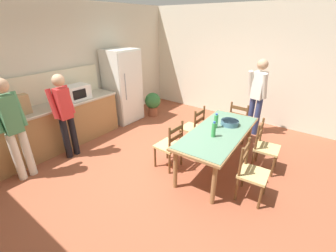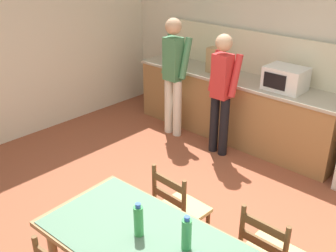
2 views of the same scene
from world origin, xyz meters
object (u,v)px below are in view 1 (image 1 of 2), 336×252
at_px(refrigerator, 123,86).
at_px(dining_table, 218,135).
at_px(microwave, 77,92).
at_px(person_by_table, 257,94).
at_px(serving_bowl, 230,122).
at_px(chair_side_near_left, 251,173).
at_px(chair_side_far_left, 170,146).
at_px(chair_side_far_right, 193,128).
at_px(chair_side_near_right, 265,147).
at_px(person_at_sink, 13,125).
at_px(chair_head_end, 240,122).
at_px(paper_bag, 22,105).
at_px(bottle_off_centre, 216,121).
at_px(bottle_near_centre, 214,130).
at_px(potted_plant, 153,103).
at_px(person_at_counter, 65,113).

xyz_separation_m(refrigerator, dining_table, (-0.58, -3.01, -0.26)).
relative_size(microwave, person_by_table, 0.29).
relative_size(serving_bowl, chair_side_near_left, 0.35).
distance_m(chair_side_far_left, chair_side_near_left, 1.44).
height_order(refrigerator, chair_side_far_right, refrigerator).
xyz_separation_m(chair_side_near_right, person_by_table, (1.35, 0.63, 0.54)).
distance_m(chair_side_far_right, person_at_sink, 3.22).
bearing_deg(dining_table, chair_side_far_left, 125.01).
relative_size(chair_side_near_right, person_by_table, 0.52).
distance_m(chair_side_near_right, person_at_sink, 4.24).
height_order(chair_head_end, chair_side_near_right, same).
height_order(paper_bag, person_by_table, person_by_table).
height_order(chair_side_near_left, chair_head_end, same).
relative_size(bottle_off_centre, chair_side_far_left, 0.30).
xyz_separation_m(refrigerator, chair_side_far_left, (-1.06, -2.31, -0.49)).
bearing_deg(bottle_off_centre, person_by_table, -5.76).
distance_m(dining_table, person_by_table, 1.86).
relative_size(microwave, chair_side_near_left, 0.55).
bearing_deg(dining_table, bottle_off_centre, 50.10).
distance_m(bottle_near_centre, person_at_sink, 3.21).
relative_size(chair_side_far_right, chair_side_near_left, 1.00).
relative_size(serving_bowl, person_by_table, 0.18).
height_order(refrigerator, chair_side_near_right, refrigerator).
bearing_deg(chair_side_near_left, potted_plant, 59.03).
bearing_deg(bottle_off_centre, chair_side_far_left, 134.87).
xyz_separation_m(chair_side_far_right, person_by_table, (1.43, -0.81, 0.54)).
xyz_separation_m(microwave, serving_bowl, (1.09, -3.07, -0.29)).
relative_size(bottle_near_centre, person_at_sink, 0.16).
xyz_separation_m(microwave, chair_side_far_right, (1.14, -2.28, -0.64)).
bearing_deg(chair_side_far_right, microwave, -63.40).
xyz_separation_m(dining_table, chair_side_near_left, (-0.41, -0.74, -0.23)).
bearing_deg(bottle_near_centre, chair_side_far_left, 108.66).
height_order(refrigerator, potted_plant, refrigerator).
bearing_deg(bottle_near_centre, paper_bag, 117.75).
xyz_separation_m(bottle_off_centre, person_at_counter, (-1.45, 2.39, 0.05)).
bearing_deg(person_at_counter, bottle_off_centre, -148.86).
bearing_deg(dining_table, serving_bowl, -7.45).
bearing_deg(person_at_counter, chair_side_near_left, -163.79).
relative_size(chair_side_far_right, chair_side_near_right, 1.00).
distance_m(bottle_near_centre, bottle_off_centre, 0.36).
height_order(bottle_off_centre, person_at_sink, person_at_sink).
height_order(person_at_counter, person_by_table, person_by_table).
bearing_deg(chair_side_near_right, person_by_table, 20.51).
height_order(chair_side_far_left, person_by_table, person_by_table).
bearing_deg(person_at_counter, potted_plant, -88.43).
distance_m(bottle_near_centre, person_by_table, 2.08).
bearing_deg(bottle_off_centre, serving_bowl, -31.55).
bearing_deg(bottle_off_centre, person_at_sink, 133.74).
bearing_deg(chair_head_end, paper_bag, 48.44).
bearing_deg(potted_plant, chair_side_far_left, -132.73).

